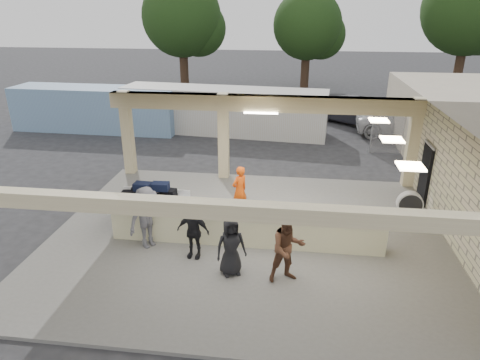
# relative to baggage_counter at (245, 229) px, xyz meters

# --- Properties ---
(ground) EXTENTS (120.00, 120.00, 0.00)m
(ground) POSITION_rel_baggage_counter_xyz_m (0.00, 0.50, -0.59)
(ground) COLOR #252527
(ground) RESTS_ON ground
(pavilion) EXTENTS (12.01, 10.00, 3.55)m
(pavilion) POSITION_rel_baggage_counter_xyz_m (0.21, 1.16, 0.76)
(pavilion) COLOR #625F5B
(pavilion) RESTS_ON ground
(baggage_counter) EXTENTS (8.20, 0.58, 0.98)m
(baggage_counter) POSITION_rel_baggage_counter_xyz_m (0.00, 0.00, 0.00)
(baggage_counter) COLOR beige
(baggage_counter) RESTS_ON pavilion
(luggage_cart) EXTENTS (2.36, 1.51, 1.35)m
(luggage_cart) POSITION_rel_baggage_counter_xyz_m (-3.26, 1.02, 0.24)
(luggage_cart) COLOR white
(luggage_cart) RESTS_ON pavilion
(drum_fan) EXTENTS (0.84, 0.46, 0.92)m
(drum_fan) POSITION_rel_baggage_counter_xyz_m (5.19, 2.36, 0.01)
(drum_fan) COLOR white
(drum_fan) RESTS_ON pavilion
(baggage_handler) EXTENTS (0.66, 0.69, 1.69)m
(baggage_handler) POSITION_rel_baggage_counter_xyz_m (-0.43, 1.96, 0.36)
(baggage_handler) COLOR #FF520D
(baggage_handler) RESTS_ON pavilion
(passenger_a) EXTENTS (1.00, 0.71, 1.89)m
(passenger_a) POSITION_rel_baggage_counter_xyz_m (1.26, -1.67, 0.46)
(passenger_a) COLOR brown
(passenger_a) RESTS_ON pavilion
(passenger_b) EXTENTS (0.96, 0.44, 1.58)m
(passenger_b) POSITION_rel_baggage_counter_xyz_m (-1.35, -0.88, 0.30)
(passenger_b) COLOR black
(passenger_b) RESTS_ON pavilion
(passenger_c) EXTENTS (1.07, 1.22, 1.87)m
(passenger_c) POSITION_rel_baggage_counter_xyz_m (-2.79, -0.50, 0.45)
(passenger_c) COLOR #4E4E53
(passenger_c) RESTS_ON pavilion
(passenger_d) EXTENTS (0.86, 0.63, 1.63)m
(passenger_d) POSITION_rel_baggage_counter_xyz_m (-0.20, -1.55, 0.33)
(passenger_d) COLOR black
(passenger_d) RESTS_ON pavilion
(car_white_a) EXTENTS (5.72, 3.11, 1.57)m
(car_white_a) POSITION_rel_baggage_counter_xyz_m (7.53, 12.75, 0.20)
(car_white_a) COLOR silver
(car_white_a) RESTS_ON ground
(car_white_b) EXTENTS (4.38, 2.35, 1.31)m
(car_white_b) POSITION_rel_baggage_counter_xyz_m (11.35, 13.12, 0.07)
(car_white_b) COLOR silver
(car_white_b) RESTS_ON ground
(car_dark) EXTENTS (4.74, 4.28, 1.58)m
(car_dark) POSITION_rel_baggage_counter_xyz_m (4.79, 14.98, 0.20)
(car_dark) COLOR black
(car_dark) RESTS_ON ground
(container_white) EXTENTS (11.58, 3.37, 2.47)m
(container_white) POSITION_rel_baggage_counter_xyz_m (-2.67, 12.19, 0.65)
(container_white) COLOR silver
(container_white) RESTS_ON ground
(container_blue) EXTENTS (9.42, 2.50, 2.44)m
(container_blue) POSITION_rel_baggage_counter_xyz_m (-9.94, 11.82, 0.63)
(container_blue) COLOR #739BB8
(container_blue) RESTS_ON ground
(tree_left) EXTENTS (6.60, 6.30, 9.00)m
(tree_left) POSITION_rel_baggage_counter_xyz_m (-7.68, 24.66, 5.00)
(tree_left) COLOR #382619
(tree_left) RESTS_ON ground
(tree_mid) EXTENTS (6.00, 5.60, 8.00)m
(tree_mid) POSITION_rel_baggage_counter_xyz_m (2.32, 26.66, 4.38)
(tree_mid) COLOR #382619
(tree_mid) RESTS_ON ground
(tree_right) EXTENTS (7.20, 7.00, 10.00)m
(tree_right) POSITION_rel_baggage_counter_xyz_m (14.32, 25.66, 5.63)
(tree_right) COLOR #382619
(tree_right) RESTS_ON ground
(adjacent_building) EXTENTS (6.00, 8.00, 3.20)m
(adjacent_building) POSITION_rel_baggage_counter_xyz_m (9.50, 10.50, 1.01)
(adjacent_building) COLOR #C1B399
(adjacent_building) RESTS_ON ground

